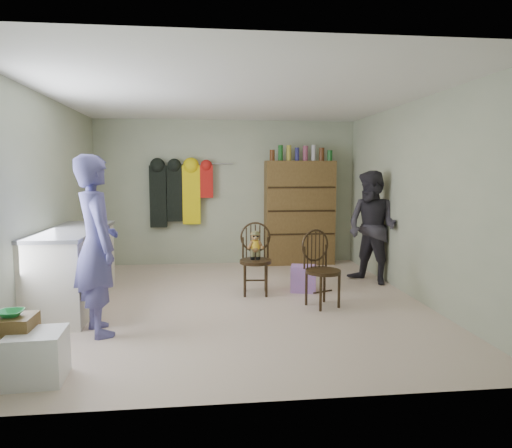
{
  "coord_description": "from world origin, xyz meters",
  "views": [
    {
      "loc": [
        -0.39,
        -5.51,
        1.6
      ],
      "look_at": [
        0.25,
        0.2,
        0.95
      ],
      "focal_mm": 32.0,
      "sensor_mm": 36.0,
      "label": 1
    }
  ],
  "objects": [
    {
      "name": "room_walls",
      "position": [
        0.0,
        0.53,
        1.58
      ],
      "size": [
        5.0,
        5.0,
        5.0
      ],
      "color": "#AFB698",
      "rests_on": "ground"
    },
    {
      "name": "plastic_tub",
      "position": [
        -1.69,
        -1.98,
        0.19
      ],
      "size": [
        0.43,
        0.41,
        0.39
      ],
      "primitive_type": "cube",
      "rotation": [
        0.0,
        0.0,
        0.06
      ],
      "color": "white",
      "rests_on": "ground"
    },
    {
      "name": "striped_bag",
      "position": [
        0.92,
        0.42,
        0.18
      ],
      "size": [
        0.39,
        0.34,
        0.35
      ],
      "primitive_type": "cube",
      "rotation": [
        0.0,
        0.0,
        -0.26
      ],
      "color": "#E572C7",
      "rests_on": "ground"
    },
    {
      "name": "person_left",
      "position": [
        -1.46,
        -0.93,
        0.89
      ],
      "size": [
        0.67,
        0.77,
        1.77
      ],
      "primitive_type": "imported",
      "rotation": [
        0.0,
        0.0,
        2.04
      ],
      "color": "#504E90",
      "rests_on": "ground"
    },
    {
      "name": "ground_plane",
      "position": [
        0.0,
        0.0,
        0.0
      ],
      "size": [
        5.0,
        5.0,
        0.0
      ],
      "primitive_type": "plane",
      "color": "beige",
      "rests_on": "ground"
    },
    {
      "name": "bowl",
      "position": [
        -1.9,
        -1.88,
        0.51
      ],
      "size": [
        0.19,
        0.19,
        0.05
      ],
      "primitive_type": "imported",
      "color": "green",
      "rests_on": "stool"
    },
    {
      "name": "chair_far",
      "position": [
        0.98,
        -0.25,
        0.49
      ],
      "size": [
        0.54,
        0.54,
        0.92
      ],
      "rotation": [
        0.0,
        0.0,
        0.4
      ],
      "color": "#312111",
      "rests_on": "ground"
    },
    {
      "name": "chair_front",
      "position": [
        0.26,
        0.39,
        0.54
      ],
      "size": [
        0.46,
        0.46,
        0.94
      ],
      "rotation": [
        0.0,
        0.0,
        -0.1
      ],
      "color": "#312111",
      "rests_on": "ground"
    },
    {
      "name": "dresser",
      "position": [
        1.25,
        2.3,
        0.92
      ],
      "size": [
        1.2,
        0.39,
        2.07
      ],
      "color": "brown",
      "rests_on": "ground"
    },
    {
      "name": "coat_rack",
      "position": [
        -0.83,
        2.38,
        1.25
      ],
      "size": [
        1.42,
        0.12,
        1.09
      ],
      "color": "#99999E",
      "rests_on": "ground"
    },
    {
      "name": "counter",
      "position": [
        -1.95,
        0.0,
        0.47
      ],
      "size": [
        0.64,
        1.86,
        0.94
      ],
      "color": "silver",
      "rests_on": "ground"
    },
    {
      "name": "person_right",
      "position": [
        2.0,
        0.78,
        0.81
      ],
      "size": [
        0.95,
        1.0,
        1.63
      ],
      "primitive_type": "imported",
      "rotation": [
        0.0,
        0.0,
        -0.98
      ],
      "color": "#2D2B33",
      "rests_on": "ground"
    },
    {
      "name": "stool",
      "position": [
        -1.9,
        -1.88,
        0.24
      ],
      "size": [
        0.34,
        0.29,
        0.49
      ],
      "primitive_type": "cube",
      "color": "brown",
      "rests_on": "ground"
    }
  ]
}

